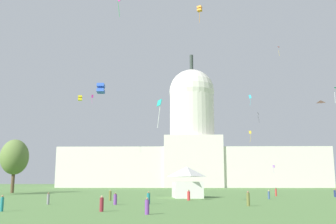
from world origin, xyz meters
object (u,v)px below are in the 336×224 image
(tree_west_mid, at_px, (15,157))
(person_teal_near_tree_east, at_px, (149,198))
(person_denim_back_right, at_px, (269,195))
(person_maroon_lawn_far_right, at_px, (102,204))
(kite_red_high, at_px, (280,48))
(person_grey_edge_west, at_px, (48,199))
(kite_cyan_mid, at_px, (250,98))
(kite_orange_high, at_px, (200,9))
(kite_blue_low, at_px, (101,88))
(person_purple_deep_crowd, at_px, (115,199))
(kite_magenta_high, at_px, (92,97))
(capitol_building, at_px, (192,152))
(kite_yellow_low, at_px, (80,98))
(person_olive_near_tree_west, at_px, (110,196))
(person_purple_lawn_far_left, at_px, (147,207))
(person_teal_back_center, at_px, (2,204))
(kite_black_mid, at_px, (258,115))
(person_navy_mid_center, at_px, (335,193))
(kite_turquoise_mid, at_px, (334,89))
(kite_turquoise_low, at_px, (159,106))
(person_olive_mid_right, at_px, (248,199))
(event_tent, at_px, (187,182))
(kite_gold_mid, at_px, (250,133))
(kite_magenta_mid, at_px, (119,0))
(kite_pink_low, at_px, (321,103))
(kite_violet_low, at_px, (274,167))
(person_red_back_left, at_px, (276,192))

(tree_west_mid, xyz_separation_m, person_teal_near_tree_east, (38.59, -48.19, -8.42))
(person_denim_back_right, bearing_deg, tree_west_mid, 82.43)
(person_maroon_lawn_far_right, distance_m, kite_red_high, 133.37)
(person_grey_edge_west, bearing_deg, kite_cyan_mid, 20.52)
(kite_orange_high, bearing_deg, kite_blue_low, 173.16)
(person_teal_near_tree_east, height_order, person_purple_deep_crowd, person_teal_near_tree_east)
(kite_blue_low, relative_size, kite_magenta_high, 0.33)
(capitol_building, relative_size, kite_yellow_low, 157.99)
(person_denim_back_right, xyz_separation_m, kite_orange_high, (-10.04, 16.32, 41.22))
(person_olive_near_tree_west, xyz_separation_m, person_purple_lawn_far_left, (7.59, -24.77, -0.07))
(person_denim_back_right, relative_size, person_teal_back_center, 0.94)
(kite_black_mid, bearing_deg, person_navy_mid_center, 54.51)
(tree_west_mid, distance_m, kite_yellow_low, 47.42)
(kite_turquoise_mid, bearing_deg, kite_yellow_low, -43.52)
(person_purple_lawn_far_left, distance_m, kite_turquoise_low, 20.26)
(person_olive_mid_right, bearing_deg, kite_yellow_low, 152.93)
(person_teal_near_tree_east, relative_size, person_purple_deep_crowd, 1.08)
(event_tent, distance_m, kite_gold_mid, 62.91)
(person_olive_mid_right, bearing_deg, kite_magenta_mid, 147.06)
(tree_west_mid, relative_size, person_teal_back_center, 8.60)
(kite_yellow_low, bearing_deg, kite_turquoise_low, -46.23)
(kite_blue_low, bearing_deg, person_navy_mid_center, 30.85)
(kite_pink_low, bearing_deg, person_purple_deep_crowd, -140.92)
(capitol_building, distance_m, person_grey_edge_west, 143.43)
(person_purple_deep_crowd, bearing_deg, kite_turquoise_low, 28.62)
(person_grey_edge_west, bearing_deg, person_purple_deep_crowd, -43.51)
(kite_red_high, bearing_deg, person_teal_back_center, -178.41)
(kite_magenta_high, bearing_deg, kite_red_high, -165.46)
(person_olive_near_tree_west, height_order, kite_blue_low, kite_blue_low)
(kite_yellow_low, bearing_deg, person_purple_deep_crowd, -65.07)
(tree_west_mid, xyz_separation_m, person_teal_back_center, (24.84, -60.72, -8.42))
(person_denim_back_right, distance_m, kite_orange_high, 45.46)
(kite_magenta_mid, height_order, kite_violet_low, kite_magenta_mid)
(kite_magenta_mid, distance_m, kite_black_mid, 98.03)
(kite_pink_low, bearing_deg, kite_yellow_low, -160.04)
(person_purple_lawn_far_left, relative_size, kite_magenta_high, 0.38)
(kite_turquoise_low, bearing_deg, person_red_back_left, -26.89)
(capitol_building, height_order, person_olive_mid_right, capitol_building)
(kite_pink_low, bearing_deg, kite_violet_low, 104.77)
(person_teal_near_tree_east, xyz_separation_m, kite_magenta_mid, (-5.91, 8.80, 32.43))
(person_purple_lawn_far_left, distance_m, kite_orange_high, 62.86)
(person_teal_near_tree_east, distance_m, kite_violet_low, 100.13)
(kite_pink_low, distance_m, kite_cyan_mid, 78.71)
(person_olive_near_tree_west, height_order, kite_gold_mid, kite_gold_mid)
(event_tent, bearing_deg, kite_cyan_mid, 62.80)
(kite_turquoise_low, relative_size, kite_cyan_mid, 0.98)
(person_purple_lawn_far_left, bearing_deg, kite_turquoise_low, 138.87)
(event_tent, bearing_deg, person_purple_lawn_far_left, -103.42)
(person_olive_near_tree_west, xyz_separation_m, kite_magenta_mid, (0.67, -0.18, 32.43))
(person_maroon_lawn_far_right, xyz_separation_m, kite_turquoise_low, (5.11, 12.70, 12.48))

